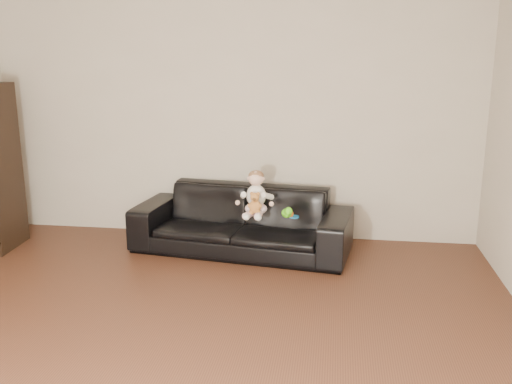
% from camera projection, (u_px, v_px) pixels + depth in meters
% --- Properties ---
extents(floor, '(5.50, 5.50, 0.00)m').
position_uv_depth(floor, '(154.00, 373.00, 3.49)').
color(floor, '#4B291A').
rests_on(floor, ground).
extents(wall_back, '(5.00, 0.00, 5.00)m').
position_uv_depth(wall_back, '(233.00, 112.00, 5.81)').
color(wall_back, '#B7AD99').
rests_on(wall_back, ground).
extents(sofa, '(2.18, 1.10, 0.61)m').
position_uv_depth(sofa, '(242.00, 220.00, 5.55)').
color(sofa, black).
rests_on(sofa, floor).
extents(baby, '(0.30, 0.37, 0.43)m').
position_uv_depth(baby, '(256.00, 196.00, 5.35)').
color(baby, silver).
rests_on(baby, sofa).
extents(teddy_bear, '(0.12, 0.12, 0.20)m').
position_uv_depth(teddy_bear, '(255.00, 203.00, 5.24)').
color(teddy_bear, '#B87434').
rests_on(teddy_bear, sofa).
extents(toy_green, '(0.13, 0.15, 0.09)m').
position_uv_depth(toy_green, '(287.00, 213.00, 5.30)').
color(toy_green, '#5DE61B').
rests_on(toy_green, sofa).
extents(toy_rattle, '(0.09, 0.09, 0.07)m').
position_uv_depth(toy_rattle, '(290.00, 214.00, 5.30)').
color(toy_rattle, orange).
rests_on(toy_rattle, sofa).
extents(toy_blue_disc, '(0.10, 0.10, 0.01)m').
position_uv_depth(toy_blue_disc, '(294.00, 217.00, 5.31)').
color(toy_blue_disc, '#187DC7').
rests_on(toy_blue_disc, sofa).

